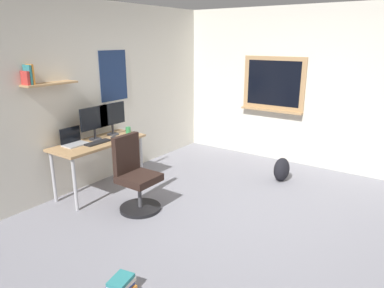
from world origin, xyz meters
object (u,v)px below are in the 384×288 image
object	(u,v)px
laptop	(74,141)
book_stack_on_floor	(121,286)
monitor_primary	(94,121)
coffee_mug	(128,130)
desk	(99,147)
computer_mouse	(113,137)
monitor_secondary	(112,117)
keyboard	(98,142)
backpack	(282,169)
office_chair	(135,178)

from	to	relation	value
laptop	book_stack_on_floor	bearing A→B (deg)	-118.81
laptop	monitor_primary	bearing A→B (deg)	-8.37
coffee_mug	laptop	bearing A→B (deg)	169.46
desk	computer_mouse	bearing A→B (deg)	-18.14
desk	monitor_secondary	size ratio (longest dim) A/B	2.83
laptop	keyboard	xyz separation A→B (m)	(0.23, -0.21, -0.04)
monitor_primary	monitor_secondary	xyz separation A→B (m)	(0.33, 0.00, 0.00)
monitor_secondary	keyboard	distance (m)	0.52
desk	book_stack_on_floor	world-z (taller)	desk
keyboard	backpack	size ratio (longest dim) A/B	1.03
coffee_mug	backpack	xyz separation A→B (m)	(1.26, -1.94, -0.60)
monitor_secondary	desk	bearing A→B (deg)	-166.02
coffee_mug	backpack	size ratio (longest dim) A/B	0.26
computer_mouse	coffee_mug	size ratio (longest dim) A/B	1.13
office_chair	monitor_primary	world-z (taller)	monitor_primary
computer_mouse	backpack	distance (m)	2.54
desk	book_stack_on_floor	size ratio (longest dim) A/B	5.19
monitor_secondary	coffee_mug	world-z (taller)	monitor_secondary
desk	keyboard	size ratio (longest dim) A/B	3.54
office_chair	desk	bearing A→B (deg)	81.32
office_chair	computer_mouse	bearing A→B (deg)	65.11
monitor_primary	coffee_mug	bearing A→B (deg)	-11.88
book_stack_on_floor	coffee_mug	bearing A→B (deg)	42.84
desk	monitor_primary	xyz separation A→B (m)	(0.03, 0.09, 0.35)
desk	laptop	size ratio (longest dim) A/B	4.23
desk	monitor_secondary	world-z (taller)	monitor_secondary
laptop	backpack	bearing A→B (deg)	-44.72
desk	monitor_secondary	xyz separation A→B (m)	(0.36, 0.09, 0.35)
office_chair	backpack	xyz separation A→B (m)	(1.94, -1.16, -0.23)
coffee_mug	keyboard	bearing A→B (deg)	-175.40
monitor_primary	keyboard	size ratio (longest dim) A/B	1.25
backpack	keyboard	bearing A→B (deg)	134.99
keyboard	backpack	distance (m)	2.72
computer_mouse	laptop	bearing A→B (deg)	157.77
coffee_mug	backpack	world-z (taller)	coffee_mug
monitor_primary	keyboard	bearing A→B (deg)	-121.58
desk	coffee_mug	distance (m)	0.57
office_chair	keyboard	xyz separation A→B (m)	(0.06, 0.72, 0.33)
office_chair	coffee_mug	world-z (taller)	office_chair
office_chair	monitor_secondary	xyz separation A→B (m)	(0.48, 0.88, 0.59)
desk	laptop	world-z (taller)	laptop
desk	monitor_secondary	distance (m)	0.51
coffee_mug	backpack	bearing A→B (deg)	-56.85
desk	monitor_primary	distance (m)	0.37
monitor_primary	computer_mouse	xyz separation A→B (m)	(0.18, -0.16, -0.25)
computer_mouse	backpack	xyz separation A→B (m)	(1.61, -1.89, -0.57)
desk	backpack	xyz separation A→B (m)	(1.82, -1.96, -0.47)
monitor_secondary	coffee_mug	distance (m)	0.32
laptop	monitor_secondary	world-z (taller)	monitor_secondary
office_chair	computer_mouse	xyz separation A→B (m)	(0.34, 0.72, 0.34)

